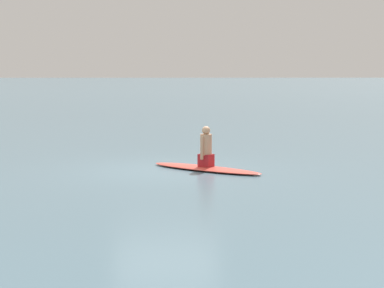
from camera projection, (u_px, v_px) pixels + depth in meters
The scene contains 3 objects.
ground_plane at pixel (166, 171), 15.85m from camera, with size 400.00×400.00×0.00m, color slate.
surfboard at pixel (206, 168), 15.94m from camera, with size 3.09×0.69×0.09m, color #D84C3F.
person_paddler at pixel (206, 148), 15.88m from camera, with size 0.40×0.42×0.98m.
Camera 1 is at (15.68, 0.33, 2.40)m, focal length 61.70 mm.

